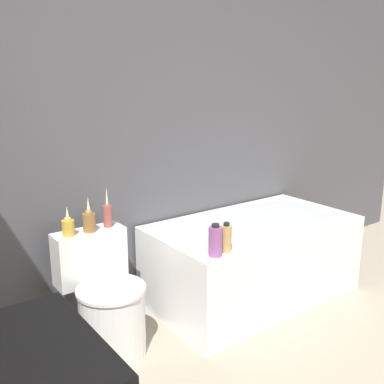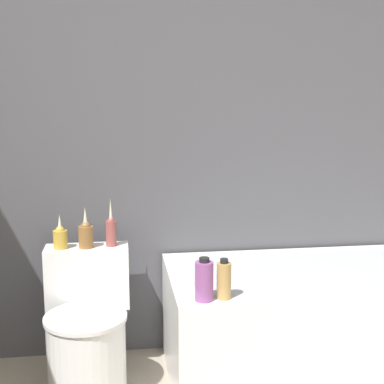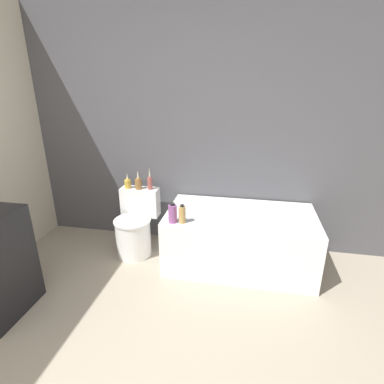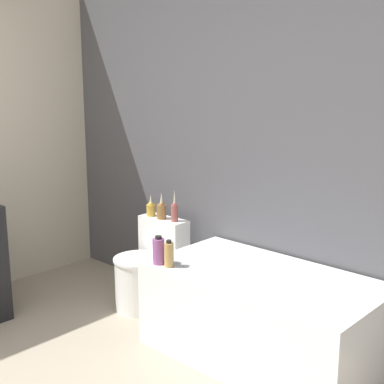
# 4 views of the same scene
# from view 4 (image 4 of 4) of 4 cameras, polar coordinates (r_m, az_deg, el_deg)

# --- Properties ---
(wall_back_tiled) EXTENTS (6.40, 0.06, 2.60)m
(wall_back_tiled) POSITION_cam_4_polar(r_m,az_deg,el_deg) (4.08, 2.01, 5.46)
(wall_back_tiled) COLOR #4C4C51
(wall_back_tiled) RESTS_ON ground_plane
(bathtub) EXTENTS (1.47, 0.80, 0.57)m
(bathtub) POSITION_cam_4_polar(r_m,az_deg,el_deg) (3.52, 7.50, -12.95)
(bathtub) COLOR white
(bathtub) RESTS_ON ground
(toilet) EXTENTS (0.43, 0.55, 0.68)m
(toilet) POSITION_cam_4_polar(r_m,az_deg,el_deg) (4.25, -4.90, -8.30)
(toilet) COLOR white
(toilet) RESTS_ON ground
(vase_gold) EXTENTS (0.07, 0.07, 0.18)m
(vase_gold) POSITION_cam_4_polar(r_m,az_deg,el_deg) (4.32, -4.41, -1.76)
(vase_gold) COLOR gold
(vase_gold) RESTS_ON toilet
(vase_silver) EXTENTS (0.07, 0.07, 0.21)m
(vase_silver) POSITION_cam_4_polar(r_m,az_deg,el_deg) (4.22, -3.27, -1.91)
(vase_silver) COLOR olive
(vase_silver) RESTS_ON toilet
(vase_bronze) EXTENTS (0.05, 0.05, 0.25)m
(vase_bronze) POSITION_cam_4_polar(r_m,az_deg,el_deg) (4.15, -1.88, -2.03)
(vase_bronze) COLOR #994C47
(vase_bronze) RESTS_ON toilet
(shampoo_bottle_tall) EXTENTS (0.08, 0.08, 0.19)m
(shampoo_bottle_tall) POSITION_cam_4_polar(r_m,az_deg,el_deg) (3.53, -3.59, -6.29)
(shampoo_bottle_tall) COLOR #8C4C8C
(shampoo_bottle_tall) RESTS_ON bathtub
(shampoo_bottle_short) EXTENTS (0.06, 0.06, 0.18)m
(shampoo_bottle_short) POSITION_cam_4_polar(r_m,az_deg,el_deg) (3.48, -2.47, -6.67)
(shampoo_bottle_short) COLOR tan
(shampoo_bottle_short) RESTS_ON bathtub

